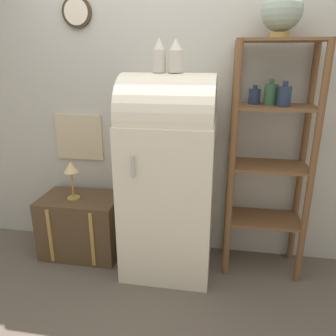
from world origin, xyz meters
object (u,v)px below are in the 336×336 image
Objects in this scene: suitcase_trunk at (82,225)px; vase_center at (176,57)px; refrigerator at (169,174)px; globe at (282,11)px; desk_lamp at (71,172)px; vase_left at (159,56)px.

vase_center is at bearing -4.70° from suitcase_trunk.
vase_center reaches higher than suitcase_trunk.
refrigerator is 0.98m from suitcase_trunk.
vase_center is at bearing -170.65° from globe.
globe is 1.99m from desk_lamp.
globe is 1.38× the size of vase_center.
globe is 0.77m from vase_center.
vase_left is at bearing 179.38° from vase_center.
desk_lamp is at bearing -136.18° from suitcase_trunk.
suitcase_trunk is (-0.80, 0.06, -0.56)m from refrigerator.
globe reaches higher than suitcase_trunk.
vase_left reaches higher than vase_center.
refrigerator is at bearing 168.94° from vase_center.
globe reaches higher than vase_left.
globe is at bearing 9.35° from vase_center.
vase_left is 1.20m from desk_lamp.
vase_left reaches higher than suitcase_trunk.
globe is 0.94× the size of desk_lamp.
suitcase_trunk is 2.32m from globe.
vase_center is at bearing -2.35° from desk_lamp.
globe is at bearing 2.84° from desk_lamp.
refrigerator is 6.78× the size of vase_left.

